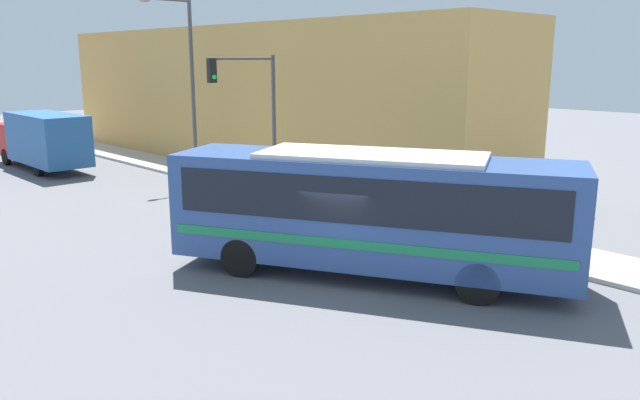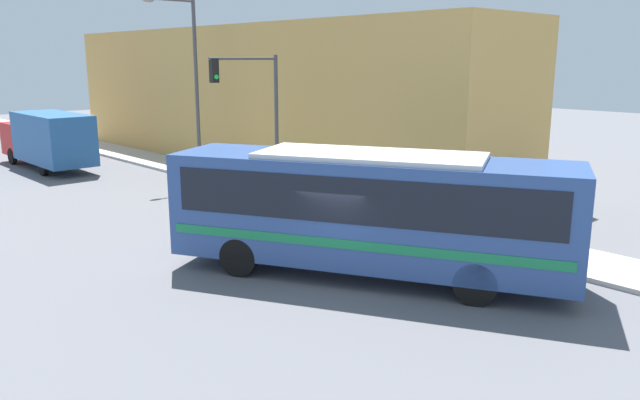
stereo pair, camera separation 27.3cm
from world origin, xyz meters
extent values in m
plane|color=slate|center=(0.00, 0.00, 0.00)|extent=(120.00, 120.00, 0.00)
cube|color=#B7B2A8|center=(5.78, 20.00, 0.07)|extent=(2.57, 70.00, 0.14)
cube|color=tan|center=(10.07, 16.70, 3.71)|extent=(6.00, 31.39, 7.41)
cube|color=#2D4C8C|center=(0.65, -0.43, 1.84)|extent=(7.25, 10.60, 2.78)
cube|color=black|center=(0.65, -0.43, 2.34)|extent=(6.88, 9.87, 1.16)
cube|color=#197F4C|center=(0.65, -0.43, 1.23)|extent=(7.08, 10.24, 0.24)
cube|color=silver|center=(0.65, -0.43, 3.28)|extent=(4.83, 6.27, 0.16)
cylinder|color=black|center=(0.12, 3.02, 0.53)|extent=(0.74, 1.07, 1.06)
cylinder|color=black|center=(-1.91, 1.95, 0.53)|extent=(0.74, 1.07, 1.06)
cylinder|color=black|center=(3.03, -2.48, 0.53)|extent=(0.74, 1.07, 1.06)
cylinder|color=black|center=(1.01, -3.55, 0.53)|extent=(0.74, 1.07, 1.06)
cube|color=#265999|center=(0.60, 21.90, 1.72)|extent=(2.33, 5.82, 2.53)
cube|color=#B21919|center=(0.60, 25.94, 1.34)|extent=(2.21, 2.26, 1.79)
cylinder|color=black|center=(-0.41, 25.54, 0.45)|extent=(0.25, 0.90, 0.90)
cylinder|color=black|center=(-0.41, 20.81, 0.45)|extent=(0.25, 0.90, 0.90)
cylinder|color=#999999|center=(5.10, 3.03, 0.42)|extent=(0.21, 0.21, 0.56)
sphere|color=#999999|center=(5.10, 3.03, 0.76)|extent=(0.20, 0.20, 0.20)
cylinder|color=#999999|center=(5.10, 2.92, 0.45)|extent=(0.09, 0.13, 0.09)
cylinder|color=#47474C|center=(5.25, 9.13, 3.02)|extent=(0.16, 0.16, 5.76)
cylinder|color=#47474C|center=(3.65, 9.13, 5.75)|extent=(3.20, 0.11, 0.11)
cube|color=black|center=(2.25, 9.13, 5.30)|extent=(0.30, 0.24, 0.90)
sphere|color=#19D83F|center=(2.25, 8.99, 5.07)|extent=(0.18, 0.18, 0.18)
cylinder|color=#47474C|center=(5.35, 15.41, 4.32)|extent=(0.18, 0.18, 8.36)
cylinder|color=#47474C|center=(4.19, 15.41, 8.40)|extent=(2.32, 0.11, 0.11)
ellipsoid|color=gray|center=(3.03, 15.41, 8.32)|extent=(0.56, 0.28, 0.20)
camera|label=1|loc=(-11.40, -11.10, 5.74)|focal=35.00mm
camera|label=2|loc=(-11.20, -11.29, 5.74)|focal=35.00mm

